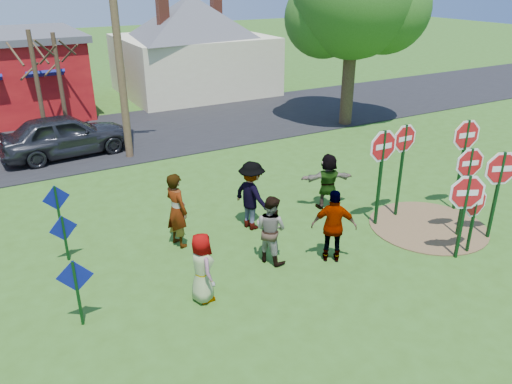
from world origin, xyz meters
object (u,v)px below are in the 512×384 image
stop_sign_a (466,199)px  stop_sign_c (468,172)px  stop_sign_b (404,147)px  suv (65,135)px  person_b (177,210)px  leafy_tree (356,3)px  utility_pole (116,28)px  person_a (202,268)px  stop_sign_d (465,143)px

stop_sign_a → stop_sign_c: (0.94, 0.76, 0.24)m
stop_sign_b → suv: 12.47m
stop_sign_b → person_b: size_ratio=1.45×
stop_sign_a → leafy_tree: leafy_tree is taller
stop_sign_c → utility_pole: (-5.91, 10.43, 2.90)m
stop_sign_a → stop_sign_c: bearing=64.3°
stop_sign_a → suv: stop_sign_a is taller
person_a → stop_sign_a: bearing=-103.1°
stop_sign_b → leafy_tree: bearing=59.5°
stop_sign_d → utility_pole: 11.98m
suv → person_b: bearing=-176.4°
suv → utility_pole: utility_pole is taller
utility_pole → leafy_tree: size_ratio=1.09×
stop_sign_a → leafy_tree: 12.54m
stop_sign_c → stop_sign_d: 1.71m
suv → stop_sign_c: bearing=-150.5°
leafy_tree → person_a: bearing=-140.8°
stop_sign_c → leafy_tree: size_ratio=0.32×
person_a → person_b: person_b is taller
person_b → utility_pole: (0.80, 7.23, 3.73)m
person_a → suv: (-0.85, 10.99, 0.06)m
person_b → suv: bearing=-6.1°
stop_sign_d → suv: (-9.17, 10.53, -1.24)m
stop_sign_c → stop_sign_d: bearing=58.7°
utility_pole → stop_sign_b: bearing=-58.6°
person_a → person_b: size_ratio=0.80×
stop_sign_b → stop_sign_c: bearing=-70.9°
stop_sign_c → stop_sign_a: bearing=-125.9°
person_b → utility_pole: bearing=-20.7°
stop_sign_d → stop_sign_c: bearing=-125.9°
stop_sign_a → stop_sign_b: bearing=107.4°
stop_sign_b → stop_sign_a: bearing=-98.0°
suv → leafy_tree: leafy_tree is taller
stop_sign_b → stop_sign_d: bearing=-16.5°
stop_sign_a → suv: bearing=144.7°
stop_sign_d → person_b: stop_sign_d is taller
stop_sign_c → leafy_tree: (4.30, 10.02, 3.49)m
stop_sign_b → person_b: bearing=166.3°
stop_sign_a → stop_sign_c: stop_sign_c is taller
stop_sign_a → stop_sign_d: bearing=67.0°
stop_sign_b → person_a: bearing=-171.3°
stop_sign_c → person_b: bearing=169.6°
stop_sign_c → leafy_tree: leafy_tree is taller
stop_sign_c → suv: (-7.95, 11.70, -0.98)m
stop_sign_d → suv: 14.02m
person_b → leafy_tree: 13.65m
suv → stop_sign_d: bearing=-143.7°
stop_sign_b → stop_sign_c: size_ratio=1.10×
person_a → suv: suv is taller
stop_sign_b → person_a: 6.71m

